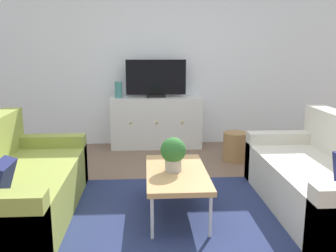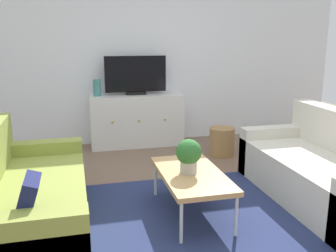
{
  "view_description": "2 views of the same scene",
  "coord_description": "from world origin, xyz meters",
  "px_view_note": "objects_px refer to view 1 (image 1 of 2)",
  "views": [
    {
      "loc": [
        -0.24,
        -3.3,
        1.51
      ],
      "look_at": [
        0.0,
        0.66,
        0.66
      ],
      "focal_mm": 39.99,
      "sensor_mm": 36.0,
      "label": 1
    },
    {
      "loc": [
        -0.96,
        -3.18,
        1.62
      ],
      "look_at": [
        0.0,
        0.66,
        0.66
      ],
      "focal_mm": 40.63,
      "sensor_mm": 36.0,
      "label": 2
    }
  ],
  "objects_px": {
    "couch_left_side": "(11,188)",
    "wicker_basket": "(236,146)",
    "coffee_table": "(176,174)",
    "flat_screen_tv": "(156,79)",
    "tv_console": "(156,122)",
    "potted_plant": "(174,153)",
    "glass_vase": "(119,90)",
    "couch_right_side": "(327,181)"
  },
  "relations": [
    {
      "from": "couch_left_side",
      "to": "wicker_basket",
      "type": "relative_size",
      "value": 4.79
    },
    {
      "from": "coffee_table",
      "to": "flat_screen_tv",
      "type": "distance_m",
      "value": 2.48
    },
    {
      "from": "couch_left_side",
      "to": "wicker_basket",
      "type": "bearing_deg",
      "value": 33.61
    },
    {
      "from": "tv_console",
      "to": "flat_screen_tv",
      "type": "height_order",
      "value": "flat_screen_tv"
    },
    {
      "from": "potted_plant",
      "to": "tv_console",
      "type": "relative_size",
      "value": 0.23
    },
    {
      "from": "potted_plant",
      "to": "wicker_basket",
      "type": "xyz_separation_m",
      "value": [
        0.96,
        1.59,
        -0.39
      ]
    },
    {
      "from": "tv_console",
      "to": "flat_screen_tv",
      "type": "xyz_separation_m",
      "value": [
        0.0,
        0.02,
        0.66
      ]
    },
    {
      "from": "couch_left_side",
      "to": "glass_vase",
      "type": "relative_size",
      "value": 7.7
    },
    {
      "from": "couch_left_side",
      "to": "tv_console",
      "type": "relative_size",
      "value": 1.36
    },
    {
      "from": "glass_vase",
      "to": "wicker_basket",
      "type": "height_order",
      "value": "glass_vase"
    },
    {
      "from": "couch_left_side",
      "to": "couch_right_side",
      "type": "xyz_separation_m",
      "value": [
        2.88,
        0.0,
        0.0
      ]
    },
    {
      "from": "couch_right_side",
      "to": "wicker_basket",
      "type": "relative_size",
      "value": 4.79
    },
    {
      "from": "coffee_table",
      "to": "potted_plant",
      "type": "xyz_separation_m",
      "value": [
        -0.03,
        0.0,
        0.2
      ]
    },
    {
      "from": "glass_vase",
      "to": "wicker_basket",
      "type": "distance_m",
      "value": 1.91
    },
    {
      "from": "coffee_table",
      "to": "potted_plant",
      "type": "relative_size",
      "value": 3.33
    },
    {
      "from": "glass_vase",
      "to": "wicker_basket",
      "type": "bearing_deg",
      "value": -25.85
    },
    {
      "from": "couch_left_side",
      "to": "glass_vase",
      "type": "distance_m",
      "value": 2.58
    },
    {
      "from": "coffee_table",
      "to": "potted_plant",
      "type": "distance_m",
      "value": 0.2
    },
    {
      "from": "couch_right_side",
      "to": "potted_plant",
      "type": "relative_size",
      "value": 5.91
    },
    {
      "from": "couch_right_side",
      "to": "flat_screen_tv",
      "type": "bearing_deg",
      "value": 122.39
    },
    {
      "from": "tv_console",
      "to": "potted_plant",
      "type": "bearing_deg",
      "value": -87.93
    },
    {
      "from": "tv_console",
      "to": "glass_vase",
      "type": "distance_m",
      "value": 0.75
    },
    {
      "from": "coffee_table",
      "to": "glass_vase",
      "type": "relative_size",
      "value": 4.34
    },
    {
      "from": "tv_console",
      "to": "glass_vase",
      "type": "bearing_deg",
      "value": 180.0
    },
    {
      "from": "wicker_basket",
      "to": "glass_vase",
      "type": "bearing_deg",
      "value": 154.15
    },
    {
      "from": "flat_screen_tv",
      "to": "wicker_basket",
      "type": "height_order",
      "value": "flat_screen_tv"
    },
    {
      "from": "couch_right_side",
      "to": "glass_vase",
      "type": "relative_size",
      "value": 7.7
    },
    {
      "from": "tv_console",
      "to": "couch_left_side",
      "type": "bearing_deg",
      "value": -119.77
    },
    {
      "from": "coffee_table",
      "to": "flat_screen_tv",
      "type": "height_order",
      "value": "flat_screen_tv"
    },
    {
      "from": "coffee_table",
      "to": "tv_console",
      "type": "bearing_deg",
      "value": 92.69
    },
    {
      "from": "couch_right_side",
      "to": "wicker_basket",
      "type": "height_order",
      "value": "couch_right_side"
    },
    {
      "from": "potted_plant",
      "to": "tv_console",
      "type": "xyz_separation_m",
      "value": [
        -0.09,
        2.37,
        -0.2
      ]
    },
    {
      "from": "flat_screen_tv",
      "to": "potted_plant",
      "type": "bearing_deg",
      "value": -87.95
    },
    {
      "from": "couch_left_side",
      "to": "potted_plant",
      "type": "bearing_deg",
      "value": 0.34
    },
    {
      "from": "glass_vase",
      "to": "couch_right_side",
      "type": "bearing_deg",
      "value": -48.83
    },
    {
      "from": "couch_right_side",
      "to": "glass_vase",
      "type": "bearing_deg",
      "value": 131.17
    },
    {
      "from": "potted_plant",
      "to": "wicker_basket",
      "type": "relative_size",
      "value": 0.81
    },
    {
      "from": "couch_left_side",
      "to": "flat_screen_tv",
      "type": "bearing_deg",
      "value": 60.44
    },
    {
      "from": "couch_left_side",
      "to": "glass_vase",
      "type": "height_order",
      "value": "glass_vase"
    },
    {
      "from": "coffee_table",
      "to": "potted_plant",
      "type": "bearing_deg",
      "value": 178.35
    },
    {
      "from": "coffee_table",
      "to": "flat_screen_tv",
      "type": "bearing_deg",
      "value": 92.66
    },
    {
      "from": "couch_right_side",
      "to": "tv_console",
      "type": "relative_size",
      "value": 1.36
    }
  ]
}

